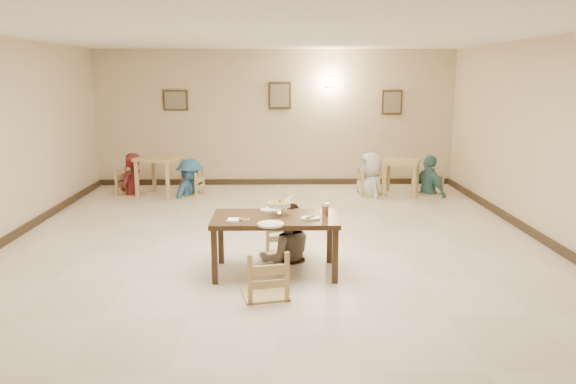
{
  "coord_description": "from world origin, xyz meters",
  "views": [
    {
      "loc": [
        0.02,
        -7.6,
        2.43
      ],
      "look_at": [
        0.18,
        -0.16,
        0.89
      ],
      "focal_mm": 35.0,
      "sensor_mm": 36.0,
      "label": 1
    }
  ],
  "objects_px": {
    "bg_chair_ll": "(131,170)",
    "bg_diner_b": "(190,159)",
    "main_table": "(275,223)",
    "chair_far": "(285,223)",
    "main_diner": "(286,203)",
    "drink_glass": "(325,210)",
    "curry_warmer": "(279,204)",
    "bg_chair_rl": "(371,171)",
    "bg_chair_lr": "(190,173)",
    "bg_diner_d": "(431,155)",
    "bg_table_right": "(401,167)",
    "bg_diner_a": "(130,153)",
    "chair_near": "(265,251)",
    "bg_diner_c": "(372,152)",
    "bg_table_left": "(160,164)",
    "bg_chair_rr": "(430,172)"
  },
  "relations": [
    {
      "from": "main_diner",
      "to": "drink_glass",
      "type": "height_order",
      "value": "main_diner"
    },
    {
      "from": "main_table",
      "to": "bg_chair_lr",
      "type": "height_order",
      "value": "bg_chair_lr"
    },
    {
      "from": "curry_warmer",
      "to": "bg_diner_c",
      "type": "relative_size",
      "value": 0.17
    },
    {
      "from": "main_diner",
      "to": "bg_diner_b",
      "type": "distance_m",
      "value": 4.52
    },
    {
      "from": "main_table",
      "to": "chair_far",
      "type": "height_order",
      "value": "chair_far"
    },
    {
      "from": "bg_chair_ll",
      "to": "main_diner",
      "type": "bearing_deg",
      "value": -130.25
    },
    {
      "from": "main_diner",
      "to": "bg_chair_lr",
      "type": "bearing_deg",
      "value": -77.98
    },
    {
      "from": "bg_chair_rl",
      "to": "bg_chair_rr",
      "type": "bearing_deg",
      "value": -92.12
    },
    {
      "from": "bg_table_right",
      "to": "curry_warmer",
      "type": "bearing_deg",
      "value": -118.75
    },
    {
      "from": "main_table",
      "to": "curry_warmer",
      "type": "distance_m",
      "value": 0.23
    },
    {
      "from": "curry_warmer",
      "to": "bg_chair_rl",
      "type": "relative_size",
      "value": 0.3
    },
    {
      "from": "chair_near",
      "to": "bg_table_left",
      "type": "bearing_deg",
      "value": -79.29
    },
    {
      "from": "main_table",
      "to": "chair_near",
      "type": "bearing_deg",
      "value": -98.48
    },
    {
      "from": "bg_diner_b",
      "to": "bg_chair_ll",
      "type": "bearing_deg",
      "value": 111.93
    },
    {
      "from": "bg_chair_ll",
      "to": "bg_diner_b",
      "type": "relative_size",
      "value": 0.69
    },
    {
      "from": "main_table",
      "to": "bg_chair_ll",
      "type": "xyz_separation_m",
      "value": [
        -2.98,
        4.72,
        -0.12
      ]
    },
    {
      "from": "main_diner",
      "to": "bg_chair_lr",
      "type": "relative_size",
      "value": 1.6
    },
    {
      "from": "chair_near",
      "to": "bg_diner_b",
      "type": "distance_m",
      "value": 5.64
    },
    {
      "from": "bg_table_right",
      "to": "bg_chair_lr",
      "type": "relative_size",
      "value": 0.95
    },
    {
      "from": "drink_glass",
      "to": "bg_diner_c",
      "type": "height_order",
      "value": "bg_diner_c"
    },
    {
      "from": "bg_diner_b",
      "to": "bg_diner_d",
      "type": "height_order",
      "value": "bg_diner_d"
    },
    {
      "from": "bg_table_right",
      "to": "bg_diner_a",
      "type": "height_order",
      "value": "bg_diner_a"
    },
    {
      "from": "bg_chair_lr",
      "to": "chair_far",
      "type": "bearing_deg",
      "value": 41.13
    },
    {
      "from": "main_diner",
      "to": "bg_diner_c",
      "type": "bearing_deg",
      "value": -126.6
    },
    {
      "from": "main_table",
      "to": "bg_chair_rl",
      "type": "bearing_deg",
      "value": 67.35
    },
    {
      "from": "main_table",
      "to": "drink_glass",
      "type": "bearing_deg",
      "value": 4.16
    },
    {
      "from": "drink_glass",
      "to": "bg_diner_d",
      "type": "relative_size",
      "value": 0.1
    },
    {
      "from": "bg_chair_rl",
      "to": "bg_diner_b",
      "type": "relative_size",
      "value": 0.66
    },
    {
      "from": "drink_glass",
      "to": "bg_chair_ll",
      "type": "distance_m",
      "value": 5.91
    },
    {
      "from": "chair_far",
      "to": "chair_near",
      "type": "distance_m",
      "value": 1.42
    },
    {
      "from": "chair_far",
      "to": "bg_table_right",
      "type": "relative_size",
      "value": 1.03
    },
    {
      "from": "bg_diner_d",
      "to": "bg_chair_lr",
      "type": "bearing_deg",
      "value": 64.39
    },
    {
      "from": "main_table",
      "to": "bg_diner_b",
      "type": "distance_m",
      "value": 4.96
    },
    {
      "from": "bg_table_right",
      "to": "bg_chair_ll",
      "type": "xyz_separation_m",
      "value": [
        -5.57,
        0.05,
        -0.05
      ]
    },
    {
      "from": "curry_warmer",
      "to": "bg_chair_rr",
      "type": "xyz_separation_m",
      "value": [
        3.16,
        4.68,
        -0.41
      ]
    },
    {
      "from": "bg_chair_lr",
      "to": "bg_diner_b",
      "type": "xyz_separation_m",
      "value": [
        0.0,
        -0.0,
        0.29
      ]
    },
    {
      "from": "bg_table_right",
      "to": "bg_table_left",
      "type": "bearing_deg",
      "value": -179.96
    },
    {
      "from": "drink_glass",
      "to": "bg_diner_a",
      "type": "relative_size",
      "value": 0.09
    },
    {
      "from": "main_table",
      "to": "bg_diner_d",
      "type": "height_order",
      "value": "bg_diner_d"
    },
    {
      "from": "bg_chair_ll",
      "to": "bg_diner_c",
      "type": "bearing_deg",
      "value": -77.55
    },
    {
      "from": "curry_warmer",
      "to": "bg_table_right",
      "type": "xyz_separation_m",
      "value": [
        2.54,
        4.63,
        -0.29
      ]
    },
    {
      "from": "drink_glass",
      "to": "bg_diner_d",
      "type": "height_order",
      "value": "bg_diner_d"
    },
    {
      "from": "main_table",
      "to": "drink_glass",
      "type": "distance_m",
      "value": 0.65
    },
    {
      "from": "bg_chair_rr",
      "to": "bg_diner_b",
      "type": "xyz_separation_m",
      "value": [
        -4.97,
        -0.08,
        0.31
      ]
    },
    {
      "from": "curry_warmer",
      "to": "bg_table_left",
      "type": "xyz_separation_m",
      "value": [
        -2.42,
        4.63,
        -0.2
      ]
    },
    {
      "from": "curry_warmer",
      "to": "main_diner",
      "type": "bearing_deg",
      "value": 79.17
    },
    {
      "from": "chair_near",
      "to": "chair_far",
      "type": "bearing_deg",
      "value": -111.78
    },
    {
      "from": "curry_warmer",
      "to": "bg_diner_d",
      "type": "relative_size",
      "value": 0.19
    },
    {
      "from": "bg_chair_rl",
      "to": "main_diner",
      "type": "bearing_deg",
      "value": 151.83
    },
    {
      "from": "chair_near",
      "to": "drink_glass",
      "type": "distance_m",
      "value": 1.12
    }
  ]
}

